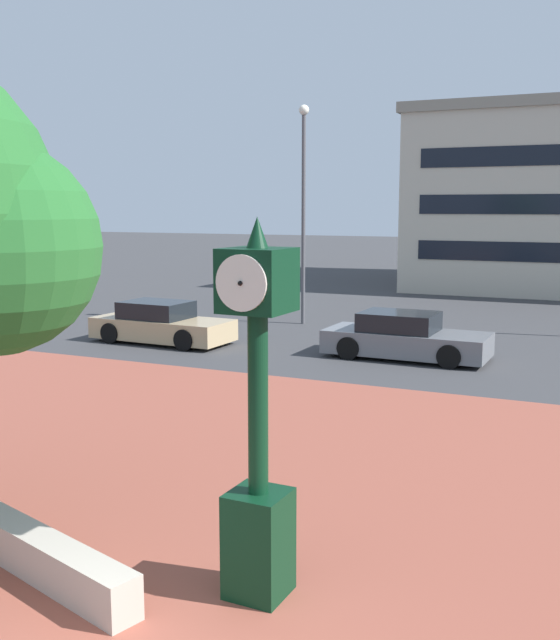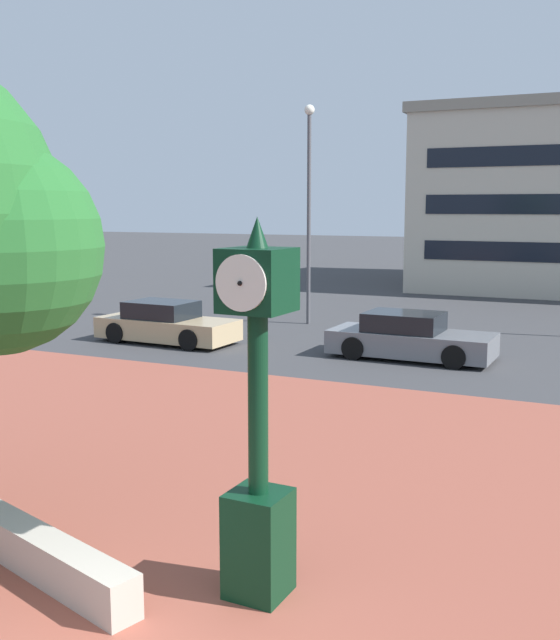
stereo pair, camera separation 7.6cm
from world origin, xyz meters
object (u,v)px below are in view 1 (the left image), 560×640
object	(u,v)px
street_lamp_post	(304,194)
car_street_mid	(405,338)
street_clock	(258,432)
car_street_near	(161,324)

from	to	relation	value
street_lamp_post	car_street_mid	bearing A→B (deg)	-42.53
street_clock	car_street_near	bearing A→B (deg)	129.04
street_clock	car_street_near	distance (m)	15.71
car_street_mid	street_lamp_post	size ratio (longest dim) A/B	0.59
car_street_near	car_street_mid	size ratio (longest dim) A/B	0.99
street_clock	street_lamp_post	distance (m)	19.27
street_clock	car_street_near	xyz separation A→B (m)	(-9.46, 12.48, -1.26)
car_street_near	street_clock	bearing A→B (deg)	39.45
street_clock	street_lamp_post	bearing A→B (deg)	113.04
car_street_near	street_lamp_post	world-z (taller)	street_lamp_post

